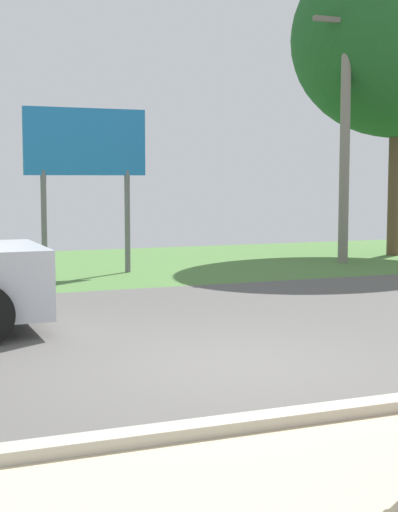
{
  "coord_description": "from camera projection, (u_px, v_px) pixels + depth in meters",
  "views": [
    {
      "loc": [
        -3.28,
        -7.46,
        2.01
      ],
      "look_at": [
        0.14,
        1.0,
        1.1
      ],
      "focal_mm": 53.82,
      "sensor_mm": 36.0,
      "label": 1
    }
  ],
  "objects": [
    {
      "name": "roadside_billboard",
      "position": [
        86.0,
        154.0,
        16.11
      ],
      "size": [
        2.6,
        0.12,
        3.5
      ],
      "color": "slate",
      "rests_on": "ground_plane"
    },
    {
      "name": "ground_plane",
      "position": [
        139.0,
        323.0,
        11.03
      ],
      "size": [
        40.0,
        22.0,
        0.2
      ],
      "color": "#565451"
    },
    {
      "name": "utility_pole",
      "position": [
        345.0,
        124.0,
        18.26
      ],
      "size": [
        1.8,
        0.24,
        6.33
      ],
      "color": "gray",
      "rests_on": "ground_plane"
    }
  ]
}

